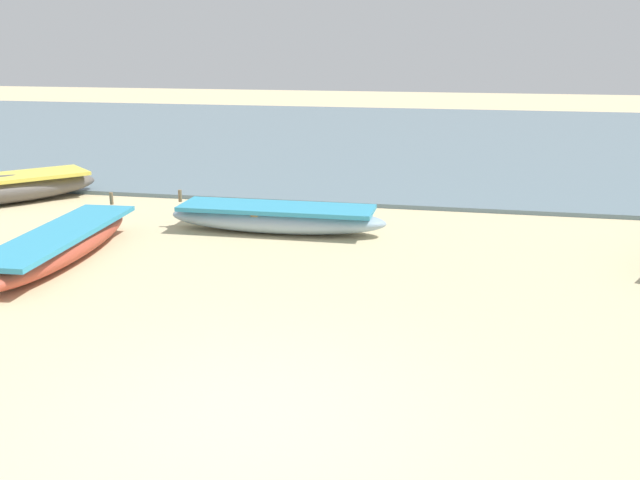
% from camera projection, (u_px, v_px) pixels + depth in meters
% --- Properties ---
extents(ground, '(80.00, 80.00, 0.00)m').
position_uv_depth(ground, '(250.00, 424.00, 5.99)').
color(ground, beige).
extents(sea_water, '(60.00, 20.00, 0.08)m').
position_uv_depth(sea_water, '(419.00, 138.00, 23.11)').
color(sea_water, slate).
rests_on(sea_water, ground).
extents(fishing_boat_4, '(3.65, 0.95, 0.64)m').
position_uv_depth(fishing_boat_4, '(277.00, 218.00, 11.93)').
color(fishing_boat_4, '#8CA5B7').
rests_on(fishing_boat_4, ground).
extents(fishing_boat_5, '(1.12, 3.96, 0.63)m').
position_uv_depth(fishing_boat_5, '(60.00, 245.00, 10.39)').
color(fishing_boat_5, '#B74733').
rests_on(fishing_boat_5, ground).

